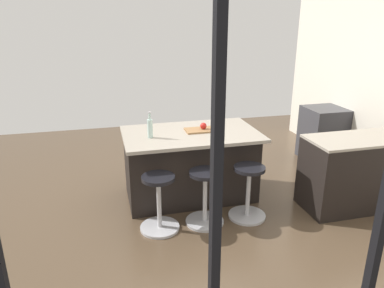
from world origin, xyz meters
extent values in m
plane|color=brown|center=(0.00, 0.00, 0.00)|extent=(7.27, 7.27, 0.00)
cube|color=black|center=(0.51, 2.51, 1.43)|extent=(0.05, 0.06, 2.41)
cube|color=#38383D|center=(-2.44, -0.93, 0.43)|extent=(0.60, 0.60, 0.87)
cube|color=black|center=(-2.44, -0.62, 0.39)|extent=(0.44, 0.01, 0.32)
cube|color=black|center=(-0.02, -0.17, 0.43)|extent=(1.61, 0.82, 0.85)
cube|color=#9E9384|center=(-0.02, -0.12, 0.87)|extent=(1.67, 1.02, 0.04)
cylinder|color=#B7B7BC|center=(-0.54, 0.53, 0.01)|extent=(0.44, 0.44, 0.03)
cylinder|color=#B7B7BC|center=(-0.54, 0.53, 0.31)|extent=(0.05, 0.05, 0.58)
cylinder|color=black|center=(-0.54, 0.53, 0.62)|extent=(0.36, 0.36, 0.04)
cylinder|color=#B7B7BC|center=(-0.02, 0.53, 0.01)|extent=(0.44, 0.44, 0.03)
cylinder|color=#B7B7BC|center=(-0.02, 0.53, 0.31)|extent=(0.05, 0.05, 0.58)
cylinder|color=black|center=(-0.02, 0.53, 0.62)|extent=(0.36, 0.36, 0.04)
cylinder|color=#B7B7BC|center=(0.51, 0.53, 0.01)|extent=(0.44, 0.44, 0.03)
cylinder|color=#B7B7BC|center=(0.51, 0.53, 0.31)|extent=(0.05, 0.05, 0.58)
cylinder|color=black|center=(0.51, 0.53, 0.62)|extent=(0.36, 0.36, 0.04)
cube|color=olive|center=(-0.14, -0.16, 0.90)|extent=(0.36, 0.24, 0.02)
sphere|color=red|center=(-0.19, -0.16, 0.95)|extent=(0.08, 0.08, 0.08)
cylinder|color=silver|center=(0.50, -0.04, 1.00)|extent=(0.06, 0.06, 0.22)
cylinder|color=silver|center=(0.50, -0.04, 1.15)|extent=(0.03, 0.03, 0.08)
cylinder|color=#B7B7BC|center=(0.50, -0.04, 1.20)|extent=(0.03, 0.03, 0.02)
camera|label=1|loc=(1.03, 4.05, 2.25)|focal=34.11mm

